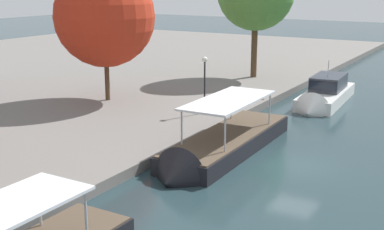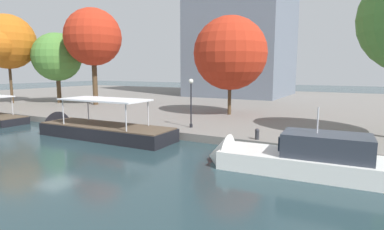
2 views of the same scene
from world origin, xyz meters
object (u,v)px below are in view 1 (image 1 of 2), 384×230
object	(u,v)px
mooring_bollard_0	(262,94)
tree_3	(107,16)
lamp_post	(205,79)
tour_boat_1	(220,149)
motor_yacht_2	(324,97)

from	to	relation	value
mooring_bollard_0	tree_3	distance (m)	13.89
mooring_bollard_0	tree_3	world-z (taller)	tree_3
mooring_bollard_0	lamp_post	bearing A→B (deg)	163.86
tour_boat_1	mooring_bollard_0	size ratio (longest dim) A/B	16.58
motor_yacht_2	tour_boat_1	bearing A→B (deg)	-8.00
tour_boat_1	motor_yacht_2	size ratio (longest dim) A/B	1.22
motor_yacht_2	lamp_post	xyz separation A→B (m)	(-9.86, 5.92, 2.55)
motor_yacht_2	mooring_bollard_0	size ratio (longest dim) A/B	13.55
mooring_bollard_0	tree_3	xyz separation A→B (m)	(-6.31, 10.67, 6.27)
tour_boat_1	mooring_bollard_0	bearing A→B (deg)	-168.84
mooring_bollard_0	lamp_post	size ratio (longest dim) A/B	0.19
tour_boat_1	tree_3	xyz separation A→B (m)	(6.49, 13.46, 6.86)
tree_3	mooring_bollard_0	bearing A→B (deg)	-59.39
motor_yacht_2	lamp_post	world-z (taller)	lamp_post
mooring_bollard_0	lamp_post	world-z (taller)	lamp_post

